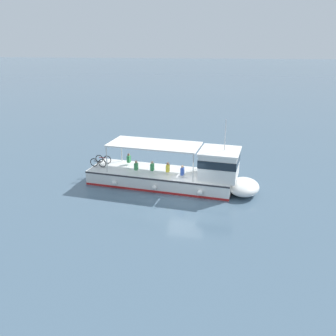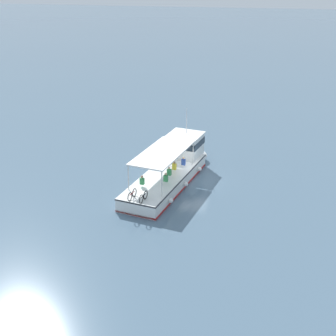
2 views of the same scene
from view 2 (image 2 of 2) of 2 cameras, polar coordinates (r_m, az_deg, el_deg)
The scene contains 2 objects.
ground_plane at distance 38.46m, azimuth 3.26°, elevation -1.30°, with size 400.00×400.00×0.00m, color slate.
ferry_main at distance 37.90m, azimuth 0.61°, elevation 0.03°, with size 13.04×5.13×5.32m.
Camera 2 is at (34.34, 6.22, 16.15)m, focal length 48.25 mm.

